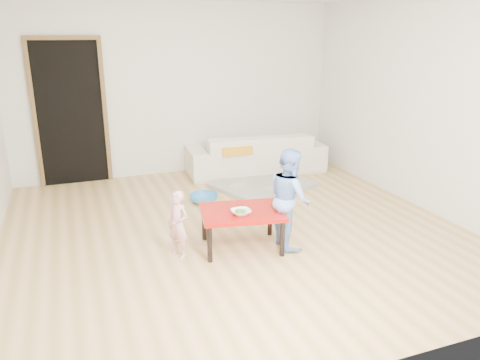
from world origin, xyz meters
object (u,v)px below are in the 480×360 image
bowl (241,212)px  basin (204,198)px  sofa (255,153)px  child_blue (290,198)px  child_pink (178,225)px  red_table (242,229)px

bowl → basin: size_ratio=0.53×
sofa → child_blue: child_blue is taller
sofa → child_pink: (-1.85, -2.49, 0.03)m
bowl → sofa: bearing=64.8°
child_pink → basin: 1.58m
child_blue → child_pink: bearing=87.5°
bowl → child_blue: 0.54m
red_table → child_blue: size_ratio=0.79×
sofa → red_table: 2.79m
child_pink → child_blue: bearing=52.4°
basin → child_pink: bearing=-115.4°
child_pink → child_blue: size_ratio=0.66×
bowl → child_blue: (0.54, 0.00, 0.08)m
child_pink → child_blue: (1.15, -0.13, 0.18)m
child_pink → basin: bearing=123.4°
bowl → child_blue: bearing=0.0°
child_pink → child_blue: child_blue is taller
sofa → red_table: sofa is taller
child_blue → red_table: bearing=82.2°
red_table → basin: bearing=89.8°
red_table → basin: size_ratio=2.24×
bowl → basin: bearing=88.0°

